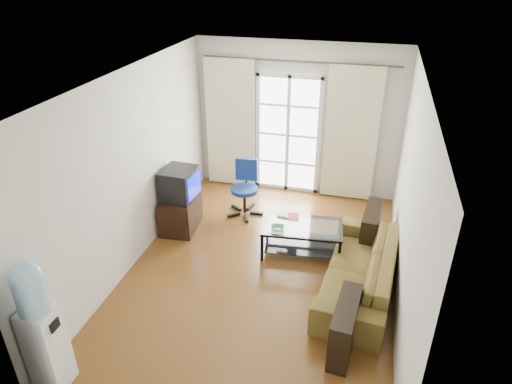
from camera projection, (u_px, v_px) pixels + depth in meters
floor at (261, 271)px, 6.41m from camera, size 5.20×5.20×0.00m
ceiling at (262, 79)px, 5.14m from camera, size 5.20×5.20×0.00m
wall_back at (297, 120)px, 7.99m from camera, size 3.60×0.02×2.70m
wall_front at (180, 332)px, 3.55m from camera, size 3.60×0.02×2.70m
wall_left at (133, 170)px, 6.18m from camera, size 0.02×5.20×2.70m
wall_right at (409, 203)px, 5.37m from camera, size 0.02×5.20×2.70m
french_door at (288, 135)px, 8.11m from camera, size 1.16×0.06×2.15m
curtain_rod at (299, 61)px, 7.42m from camera, size 3.30×0.04×0.04m
curtain_left at (230, 124)px, 8.23m from camera, size 0.90×0.07×2.35m
curtain_right at (351, 135)px, 7.75m from camera, size 0.90×0.07×2.35m
radiator at (338, 180)px, 8.21m from camera, size 0.64×0.12×0.64m
sofa at (360, 269)px, 5.93m from camera, size 2.30×1.23×0.63m
coffee_table at (302, 235)px, 6.66m from camera, size 1.21×0.77×0.47m
bowl at (278, 228)px, 6.48m from camera, size 0.25×0.25×0.05m
book at (288, 216)px, 6.79m from camera, size 0.23×0.26×0.02m
remote at (283, 217)px, 6.77m from camera, size 0.18×0.07×0.02m
tv_stand at (181, 212)px, 7.28m from camera, size 0.57×0.80×0.55m
crt_tv at (178, 183)px, 7.03m from camera, size 0.57×0.56×0.49m
task_chair at (245, 199)px, 7.69m from camera, size 0.70×0.70×0.93m
water_cooler at (40, 325)px, 4.38m from camera, size 0.33×0.31×1.53m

